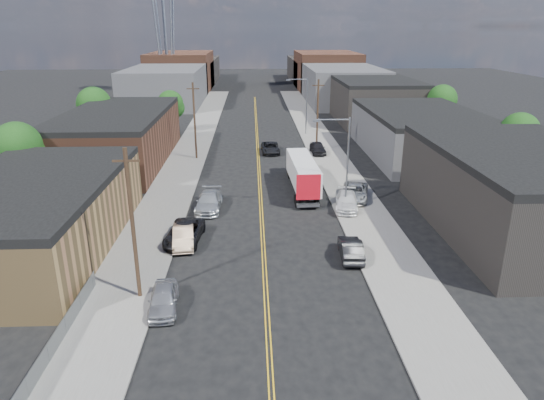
{
  "coord_description": "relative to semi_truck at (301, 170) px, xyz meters",
  "views": [
    {
      "loc": [
        -0.75,
        -17.88,
        16.65
      ],
      "look_at": [
        0.87,
        21.48,
        2.5
      ],
      "focal_mm": 32.0,
      "sensor_mm": 36.0,
      "label": 1
    }
  ],
  "objects": [
    {
      "name": "tree_left_far",
      "position": [
        -18.44,
        29.85,
        2.55
      ],
      "size": [
        4.35,
        4.2,
        6.97
      ],
      "color": "black",
      "rests_on": "ground"
    },
    {
      "name": "car_ahead_truck",
      "position": [
        -2.75,
        15.77,
        -1.29
      ],
      "size": [
        2.59,
        5.29,
        1.45
      ],
      "primitive_type": "imported",
      "rotation": [
        0.0,
        0.0,
        0.04
      ],
      "color": "black",
      "rests_on": "ground"
    },
    {
      "name": "utility_pole_left_near",
      "position": [
        -12.7,
        -22.14,
        3.12
      ],
      "size": [
        1.6,
        0.26,
        10.0
      ],
      "color": "black",
      "rests_on": "ground"
    },
    {
      "name": "utility_pole_left_far",
      "position": [
        -12.7,
        12.86,
        3.12
      ],
      "size": [
        1.6,
        0.26,
        10.0
      ],
      "color": "black",
      "rests_on": "ground"
    },
    {
      "name": "tree_right_far",
      "position": [
        25.56,
        27.85,
        3.16
      ],
      "size": [
        4.85,
        4.76,
        7.91
      ],
      "color": "black",
      "rests_on": "ground"
    },
    {
      "name": "sidewalk_left",
      "position": [
        -14.0,
        12.86,
        -1.94
      ],
      "size": [
        5.0,
        140.0,
        0.15
      ],
      "primitive_type": "cube",
      "color": "slate",
      "rests_on": "ground"
    },
    {
      "name": "warehouse_brown",
      "position": [
        -22.5,
        11.86,
        1.28
      ],
      "size": [
        12.0,
        26.0,
        6.6
      ],
      "color": "#522F20",
      "rests_on": "ground"
    },
    {
      "name": "car_right_lot_c",
      "position": [
        3.7,
        14.62,
        -1.08
      ],
      "size": [
        2.04,
        4.68,
        1.57
      ],
      "primitive_type": "imported",
      "rotation": [
        0.0,
        0.0,
        0.04
      ],
      "color": "black",
      "rests_on": "sidewalk_right"
    },
    {
      "name": "tree_left_near",
      "position": [
        -28.44,
        -2.15,
        3.16
      ],
      "size": [
        4.85,
        4.76,
        7.91
      ],
      "color": "black",
      "rests_on": "ground"
    },
    {
      "name": "semi_truck",
      "position": [
        0.0,
        0.0,
        0.0
      ],
      "size": [
        2.71,
        13.64,
        3.54
      ],
      "rotation": [
        0.0,
        0.0,
        0.04
      ],
      "color": "silver",
      "rests_on": "ground"
    },
    {
      "name": "skyline_right_c",
      "position": [
        15.5,
        107.86,
        1.48
      ],
      "size": [
        16.0,
        40.0,
        7.0
      ],
      "primitive_type": "cube",
      "color": "black",
      "rests_on": "ground"
    },
    {
      "name": "utility_pole_right",
      "position": [
        3.7,
        15.86,
        3.12
      ],
      "size": [
        1.6,
        0.26,
        10.0
      ],
      "color": "black",
      "rests_on": "ground"
    },
    {
      "name": "skyline_right_a",
      "position": [
        15.5,
        62.86,
        1.98
      ],
      "size": [
        16.0,
        30.0,
        8.0
      ],
      "primitive_type": "cube",
      "color": "#3D3D40",
      "rests_on": "ground"
    },
    {
      "name": "car_left_a",
      "position": [
        -10.9,
        -23.62,
        -1.28
      ],
      "size": [
        2.08,
        4.44,
        1.47
      ],
      "primitive_type": "imported",
      "rotation": [
        0.0,
        0.0,
        0.08
      ],
      "color": "#ADAFB3",
      "rests_on": "ground"
    },
    {
      "name": "tree_right_near",
      "position": [
        25.56,
        3.85,
        2.85
      ],
      "size": [
        4.6,
        4.48,
        7.44
      ],
      "color": "black",
      "rests_on": "ground"
    },
    {
      "name": "sidewalk_right",
      "position": [
        5.0,
        12.86,
        -1.94
      ],
      "size": [
        5.0,
        140.0,
        0.15
      ],
      "primitive_type": "cube",
      "color": "slate",
      "rests_on": "ground"
    },
    {
      "name": "car_left_d",
      "position": [
        -9.5,
        -6.14,
        -1.2
      ],
      "size": [
        2.52,
        5.71,
        1.63
      ],
      "primitive_type": "imported",
      "rotation": [
        0.0,
        0.0,
        -0.04
      ],
      "color": "#BBBFC1",
      "rests_on": "ground"
    },
    {
      "name": "industrial_right_a",
      "position": [
        17.49,
        -12.14,
        1.53
      ],
      "size": [
        14.0,
        22.0,
        7.1
      ],
      "color": "black",
      "rests_on": "ground"
    },
    {
      "name": "skyline_left_b",
      "position": [
        -24.5,
        87.86,
        2.98
      ],
      "size": [
        16.0,
        26.0,
        10.0
      ],
      "primitive_type": "cube",
      "color": "#522F20",
      "rests_on": "ground"
    },
    {
      "name": "car_left_c",
      "position": [
        -10.9,
        -13.55,
        -1.23
      ],
      "size": [
        3.11,
        5.87,
        1.57
      ],
      "primitive_type": "imported",
      "rotation": [
        0.0,
        0.0,
        -0.09
      ],
      "color": "black",
      "rests_on": "ground"
    },
    {
      "name": "industrial_right_b",
      "position": [
        17.5,
        13.86,
        1.03
      ],
      "size": [
        14.0,
        24.0,
        6.1
      ],
      "color": "#3D3D40",
      "rests_on": "ground"
    },
    {
      "name": "chainlink_fence",
      "position": [
        -16.0,
        -28.64,
        -1.36
      ],
      "size": [
        0.05,
        16.0,
        1.22
      ],
      "color": "slate",
      "rests_on": "ground"
    },
    {
      "name": "car_right_oncoming",
      "position": [
        2.1,
        -16.98,
        -1.27
      ],
      "size": [
        1.86,
        4.63,
        1.5
      ],
      "primitive_type": "imported",
      "rotation": [
        0.0,
        0.0,
        3.08
      ],
      "color": "black",
      "rests_on": "ground"
    },
    {
      "name": "car_right_lot_b",
      "position": [
        3.7,
        -6.79,
        -1.13
      ],
      "size": [
        2.93,
        5.34,
        1.47
      ],
      "primitive_type": "imported",
      "rotation": [
        0.0,
        0.0,
        -0.18
      ],
      "color": "silver",
      "rests_on": "sidewalk_right"
    },
    {
      "name": "streetlight_far",
      "position": [
        3.1,
        27.86,
        3.31
      ],
      "size": [
        3.39,
        0.25,
        9.0
      ],
      "color": "gray",
      "rests_on": "ground"
    },
    {
      "name": "skyline_left_c",
      "position": [
        -24.5,
        107.86,
        1.48
      ],
      "size": [
        16.0,
        40.0,
        7.0
      ],
      "primitive_type": "cube",
      "color": "black",
      "rests_on": "ground"
    },
    {
      "name": "tree_left_mid",
      "position": [
        -28.44,
        22.85,
        3.47
      ],
      "size": [
        5.1,
        5.04,
        8.37
      ],
      "color": "black",
      "rests_on": "ground"
    },
    {
      "name": "warehouse_tan",
      "position": [
        -22.5,
        -14.14,
        0.78
      ],
      "size": [
        12.0,
        22.0,
        5.6
      ],
      "color": "olive",
      "rests_on": "ground"
    },
    {
      "name": "industrial_right_c",
      "position": [
        17.5,
        39.86,
        1.78
      ],
      "size": [
        14.0,
        22.0,
        7.6
      ],
      "color": "black",
      "rests_on": "ground"
    },
    {
      "name": "skyline_left_a",
      "position": [
        -24.5,
        62.86,
        1.98
      ],
      "size": [
        16.0,
        30.0,
        8.0
      ],
      "primitive_type": "cube",
      "color": "#3D3D40",
      "rests_on": "ground"
    },
    {
      "name": "car_left_b",
      "position": [
        -10.9,
        -14.14,
        -1.25
      ],
      "size": [
        2.14,
        4.79,
        1.53
      ],
      "primitive_type": "imported",
      "rotation": [
        0.0,
        0.0,
        0.11
      ],
      "color": "#997E64",
      "rests_on": "ground"
    },
    {
      "name": "skyline_right_b",
      "position": [
        15.5,
        87.86,
        2.98
      ],
      "size": [
        16.0,
        26.0,
        10.0
      ],
      "primitive_type": "cube",
      "color": "#522F20",
      "rests_on": "ground"
    },
    {
      "name": "centerline",
      "position": [
        -4.5,
        12.86,
        -2.01
      ],
      "size": [
        0.32,
        120.0,
        0.01
      ],
      "primitive_type": "cube",
      "color": "gold",
      "rests_on": "ground"
    },
    {
      "name": "ground",
      "position": [
        -4.5,
        27.86,
        -2.02
      ],
      "size": [
        260.0,
        260.0,
        0.0
      ],
      "primitive_type": "plane",
      "color": "black",
      "rests_on": "ground"
    },
    {
      "name": "streetlight_near",
      "position": [
        3.1,
        -7.14,
        3.31
      ],
      "size": [
        3.39,
        0.25,
        9.0
      ],
      "color": "gray",
      "rests_on": "ground"
    },
    {
      "name": "car_right_lot_a",
      "position": [
        5.01,
        -4.14,
        -1.11
      ],
      "size": [
        3.78,
        5.9,
        1.51
      ],
      "primitive_type": "imported",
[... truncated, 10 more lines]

